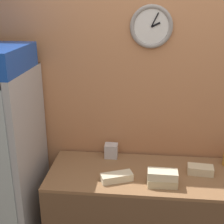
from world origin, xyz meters
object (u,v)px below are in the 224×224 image
at_px(sandwich_stack_middle, 163,175).
at_px(sandwich_flat_left, 117,177).
at_px(sandwich_stack_bottom, 162,182).
at_px(napkin_dispenser, 111,151).
at_px(sandwich_flat_right, 200,170).

bearing_deg(sandwich_stack_middle, sandwich_flat_left, 174.15).
bearing_deg(sandwich_flat_left, sandwich_stack_middle, -5.85).
relative_size(sandwich_stack_bottom, sandwich_stack_middle, 1.02).
bearing_deg(napkin_dispenser, sandwich_stack_middle, -43.85).
xyz_separation_m(sandwich_stack_middle, sandwich_flat_right, (0.30, 0.20, -0.06)).
distance_m(sandwich_stack_middle, sandwich_flat_right, 0.37).
distance_m(sandwich_flat_left, sandwich_flat_right, 0.66).
relative_size(sandwich_flat_left, napkin_dispenser, 2.11).
height_order(sandwich_stack_bottom, napkin_dispenser, napkin_dispenser).
relative_size(sandwich_stack_bottom, sandwich_flat_left, 0.87).
bearing_deg(sandwich_stack_bottom, sandwich_stack_middle, 0.00).
xyz_separation_m(sandwich_flat_left, napkin_dispenser, (-0.08, 0.36, 0.03)).
xyz_separation_m(sandwich_stack_middle, sandwich_flat_left, (-0.34, 0.03, -0.06)).
bearing_deg(sandwich_stack_bottom, napkin_dispenser, 136.15).
bearing_deg(sandwich_stack_bottom, sandwich_flat_right, 33.37).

